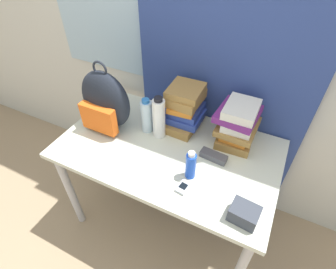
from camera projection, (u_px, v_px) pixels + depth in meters
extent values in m
plane|color=#9E8466|center=(144.00, 260.00, 1.79)|extent=(12.00, 12.00, 0.00)
cube|color=beige|center=(203.00, 35.00, 1.50)|extent=(6.00, 0.05, 2.50)
cube|color=#9EBCD1|center=(125.00, 15.00, 1.62)|extent=(1.10, 0.01, 0.80)
cube|color=navy|center=(227.00, 44.00, 1.41)|extent=(1.08, 0.04, 2.50)
cube|color=beige|center=(168.00, 149.00, 1.54)|extent=(1.27, 0.75, 0.03)
cylinder|color=#B2B2B7|center=(71.00, 191.00, 1.77)|extent=(0.05, 0.05, 0.72)
cylinder|color=#B2B2B7|center=(123.00, 134.00, 2.20)|extent=(0.05, 0.05, 0.72)
cylinder|color=#B2B2B7|center=(263.00, 184.00, 1.82)|extent=(0.05, 0.05, 0.72)
ellipsoid|color=#1E232D|center=(106.00, 100.00, 1.55)|extent=(0.33, 0.15, 0.38)
cube|color=#E05B19|center=(99.00, 119.00, 1.55)|extent=(0.23, 0.05, 0.17)
torus|color=#1E232D|center=(100.00, 69.00, 1.42)|extent=(0.09, 0.01, 0.09)
cube|color=olive|center=(186.00, 122.00, 1.66)|extent=(0.17, 0.29, 0.06)
cube|color=navy|center=(186.00, 116.00, 1.62)|extent=(0.20, 0.20, 0.05)
cube|color=navy|center=(184.00, 109.00, 1.61)|extent=(0.22, 0.20, 0.04)
cube|color=orange|center=(184.00, 105.00, 1.57)|extent=(0.17, 0.21, 0.03)
cube|color=olive|center=(186.00, 98.00, 1.54)|extent=(0.18, 0.23, 0.06)
cube|color=olive|center=(186.00, 91.00, 1.51)|extent=(0.20, 0.21, 0.04)
cube|color=olive|center=(235.00, 137.00, 1.56)|extent=(0.21, 0.26, 0.05)
cube|color=orange|center=(237.00, 132.00, 1.52)|extent=(0.16, 0.21, 0.04)
cube|color=olive|center=(238.00, 126.00, 1.50)|extent=(0.22, 0.26, 0.04)
cube|color=silver|center=(239.00, 122.00, 1.46)|extent=(0.17, 0.21, 0.05)
cube|color=#6B2370|center=(238.00, 114.00, 1.45)|extent=(0.23, 0.26, 0.04)
cube|color=silver|center=(242.00, 109.00, 1.40)|extent=(0.17, 0.22, 0.05)
cylinder|color=silver|center=(147.00, 117.00, 1.57)|extent=(0.07, 0.07, 0.21)
cylinder|color=#286BB7|center=(146.00, 101.00, 1.50)|extent=(0.04, 0.04, 0.02)
cylinder|color=white|center=(159.00, 119.00, 1.53)|extent=(0.08, 0.08, 0.25)
cylinder|color=black|center=(158.00, 99.00, 1.43)|extent=(0.05, 0.05, 0.02)
cylinder|color=blue|center=(191.00, 166.00, 1.32)|extent=(0.05, 0.05, 0.15)
cylinder|color=white|center=(192.00, 154.00, 1.26)|extent=(0.03, 0.03, 0.02)
cube|color=#B7BCC6|center=(183.00, 187.00, 1.31)|extent=(0.06, 0.09, 0.02)
cube|color=black|center=(183.00, 186.00, 1.31)|extent=(0.04, 0.04, 0.00)
cube|color=#47474C|center=(214.00, 156.00, 1.45)|extent=(0.15, 0.07, 0.04)
cube|color=#383D47|center=(244.00, 214.00, 1.17)|extent=(0.14, 0.11, 0.08)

